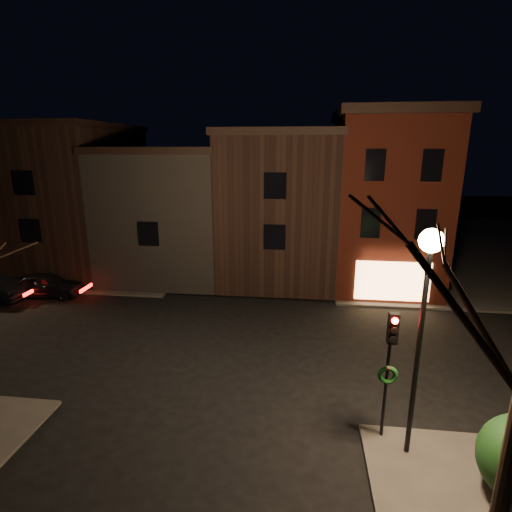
{
  "coord_description": "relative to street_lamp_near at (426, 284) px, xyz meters",
  "views": [
    {
      "loc": [
        3.07,
        -15.98,
        8.53
      ],
      "look_at": [
        0.73,
        3.29,
        3.2
      ],
      "focal_mm": 28.0,
      "sensor_mm": 36.0,
      "label": 1
    }
  ],
  "objects": [
    {
      "name": "ground",
      "position": [
        -6.2,
        6.0,
        -5.18
      ],
      "size": [
        120.0,
        120.0,
        0.0
      ],
      "primitive_type": "plane",
      "color": "black",
      "rests_on": "ground"
    },
    {
      "name": "sidewalk_far_right",
      "position": [
        13.8,
        26.0,
        -5.12
      ],
      "size": [
        30.0,
        30.0,
        0.12
      ],
      "primitive_type": "cube",
      "color": "#2D2B28",
      "rests_on": "ground"
    },
    {
      "name": "sidewalk_far_left",
      "position": [
        -26.2,
        26.0,
        -5.12
      ],
      "size": [
        30.0,
        30.0,
        0.12
      ],
      "primitive_type": "cube",
      "color": "#2D2B28",
      "rests_on": "ground"
    },
    {
      "name": "corner_building",
      "position": [
        1.8,
        15.47,
        0.22
      ],
      "size": [
        6.5,
        8.5,
        10.5
      ],
      "color": "#45140C",
      "rests_on": "ground"
    },
    {
      "name": "row_building_a",
      "position": [
        -4.7,
        16.5,
        -0.34
      ],
      "size": [
        7.3,
        10.3,
        9.4
      ],
      "color": "black",
      "rests_on": "ground"
    },
    {
      "name": "row_building_b",
      "position": [
        -11.95,
        16.5,
        -0.85
      ],
      "size": [
        7.8,
        10.3,
        8.4
      ],
      "color": "black",
      "rests_on": "ground"
    },
    {
      "name": "row_building_c",
      "position": [
        -19.2,
        16.5,
        -0.09
      ],
      "size": [
        7.3,
        10.3,
        9.9
      ],
      "color": "black",
      "rests_on": "ground"
    },
    {
      "name": "street_lamp_near",
      "position": [
        0.0,
        0.0,
        0.0
      ],
      "size": [
        0.6,
        0.6,
        6.48
      ],
      "color": "black",
      "rests_on": "sidewalk_near_right"
    },
    {
      "name": "traffic_signal",
      "position": [
        -0.6,
        0.49,
        -2.37
      ],
      "size": [
        0.58,
        0.38,
        4.05
      ],
      "color": "black",
      "rests_on": "sidewalk_near_right"
    },
    {
      "name": "parked_car_a",
      "position": [
        -18.02,
        10.5,
        -4.48
      ],
      "size": [
        4.24,
        2.02,
        1.4
      ],
      "primitive_type": "imported",
      "rotation": [
        0.0,
        0.0,
        1.66
      ],
      "color": "black",
      "rests_on": "ground"
    }
  ]
}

